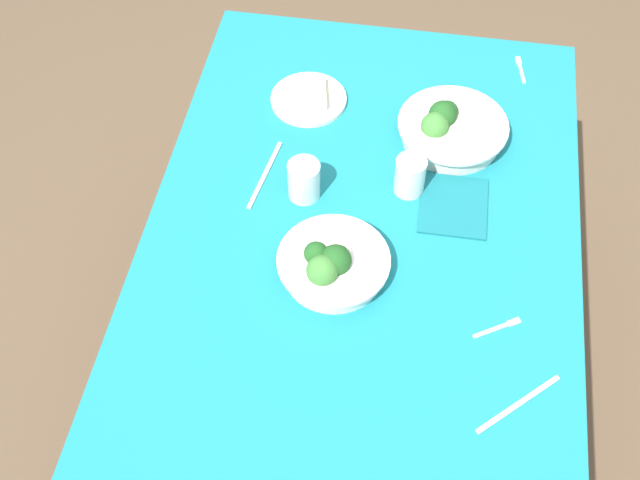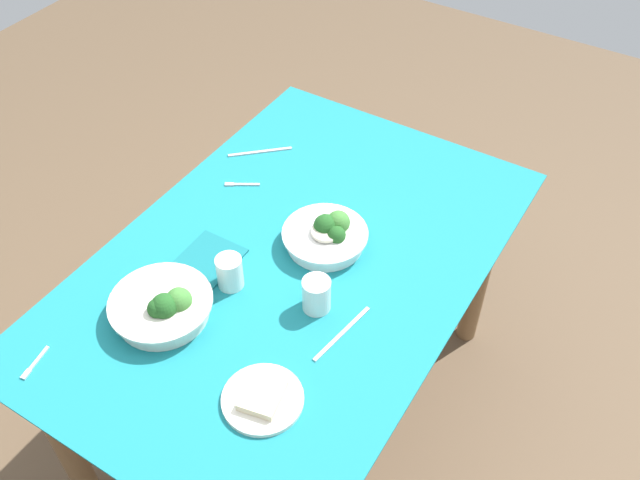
% 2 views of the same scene
% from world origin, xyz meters
% --- Properties ---
extents(ground_plane, '(6.00, 6.00, 0.00)m').
position_xyz_m(ground_plane, '(0.00, 0.00, 0.00)').
color(ground_plane, brown).
extents(dining_table, '(1.43, 0.95, 0.75)m').
position_xyz_m(dining_table, '(0.00, 0.00, 0.64)').
color(dining_table, '#197A84').
rests_on(dining_table, ground_plane).
extents(broccoli_bowl_far, '(0.24, 0.24, 0.09)m').
position_xyz_m(broccoli_bowl_far, '(-0.11, 0.05, 0.79)').
color(broccoli_bowl_far, white).
rests_on(broccoli_bowl_far, dining_table).
extents(broccoli_bowl_near, '(0.26, 0.26, 0.10)m').
position_xyz_m(broccoli_bowl_near, '(0.33, -0.17, 0.79)').
color(broccoli_bowl_near, silver).
rests_on(broccoli_bowl_near, dining_table).
extents(bread_side_plate, '(0.19, 0.19, 0.03)m').
position_xyz_m(bread_side_plate, '(0.40, 0.19, 0.76)').
color(bread_side_plate, silver).
rests_on(bread_side_plate, dining_table).
extents(water_glass_center, '(0.07, 0.07, 0.09)m').
position_xyz_m(water_glass_center, '(0.15, -0.09, 0.80)').
color(water_glass_center, silver).
rests_on(water_glass_center, dining_table).
extents(water_glass_side, '(0.07, 0.07, 0.09)m').
position_xyz_m(water_glass_side, '(0.10, 0.14, 0.80)').
color(water_glass_side, silver).
rests_on(water_glass_side, dining_table).
extents(fork_by_far_bowl, '(0.06, 0.10, 0.00)m').
position_xyz_m(fork_by_far_bowl, '(-0.18, -0.31, 0.76)').
color(fork_by_far_bowl, '#B7B7BC').
rests_on(fork_by_far_bowl, dining_table).
extents(fork_by_near_bowl, '(0.10, 0.03, 0.00)m').
position_xyz_m(fork_by_near_bowl, '(0.61, -0.33, 0.76)').
color(fork_by_near_bowl, '#B7B7BC').
rests_on(fork_by_near_bowl, dining_table).
extents(table_knife_left, '(0.15, 0.16, 0.00)m').
position_xyz_m(table_knife_left, '(-0.35, -0.35, 0.75)').
color(table_knife_left, '#B7B7BC').
rests_on(table_knife_left, dining_table).
extents(table_knife_right, '(0.21, 0.04, 0.00)m').
position_xyz_m(table_knife_right, '(0.14, 0.24, 0.75)').
color(table_knife_right, '#B7B7BC').
rests_on(table_knife_right, dining_table).
extents(napkin_folded_upper, '(0.18, 0.15, 0.01)m').
position_xyz_m(napkin_folded_upper, '(0.12, -0.19, 0.76)').
color(napkin_folded_upper, '#156870').
rests_on(napkin_folded_upper, dining_table).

